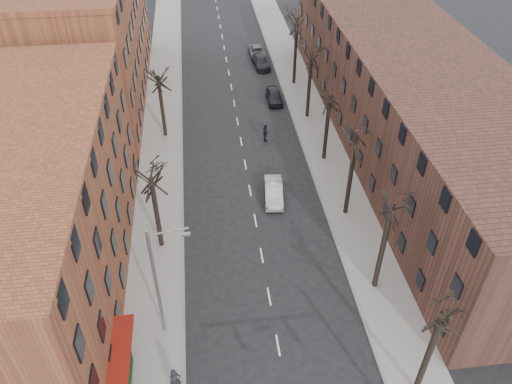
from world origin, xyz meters
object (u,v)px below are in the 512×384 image
object	(u,v)px
parked_car_near	(274,96)
parked_car_mid	(261,62)
silver_sedan	(274,192)
pedestrian_a	(175,381)

from	to	relation	value
parked_car_near	parked_car_mid	distance (m)	9.35
silver_sedan	parked_car_near	world-z (taller)	silver_sedan
silver_sedan	pedestrian_a	world-z (taller)	pedestrian_a
pedestrian_a	silver_sedan	bearing A→B (deg)	41.20
silver_sedan	parked_car_mid	xyz separation A→B (m)	(2.35, 26.58, -0.05)
parked_car_near	pedestrian_a	xyz separation A→B (m)	(-10.96, -34.33, 0.44)
parked_car_mid	pedestrian_a	distance (m)	44.96
silver_sedan	pedestrian_a	size ratio (longest dim) A/B	2.20
parked_car_near	pedestrian_a	size ratio (longest dim) A/B	2.06
parked_car_near	parked_car_mid	xyz separation A→B (m)	(-0.29, 9.34, -0.03)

